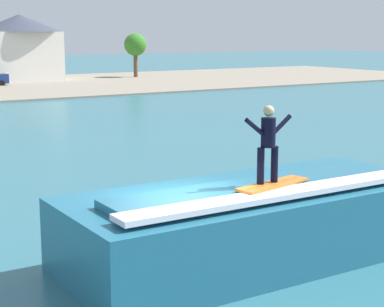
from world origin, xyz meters
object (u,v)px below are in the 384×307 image
object	(u,v)px
surfer	(268,140)
tree_tall_bare	(135,45)
wave_crest	(252,223)
surfboard	(273,184)
house_gabled_white	(20,45)

from	to	relation	value
surfer	tree_tall_bare	size ratio (longest dim) A/B	0.34
wave_crest	tree_tall_bare	size ratio (longest dim) A/B	1.75
surfboard	tree_tall_bare	size ratio (longest dim) A/B	0.40
surfer	house_gabled_white	bearing A→B (deg)	77.41
wave_crest	tree_tall_bare	bearing A→B (deg)	65.28
surfboard	surfer	xyz separation A→B (m)	(-0.10, 0.08, 0.99)
surfer	tree_tall_bare	xyz separation A→B (m)	(25.42, 55.69, 0.78)
surfboard	surfer	bearing A→B (deg)	142.20
surfboard	surfer	world-z (taller)	surfer
tree_tall_bare	wave_crest	bearing A→B (deg)	-114.72
wave_crest	tree_tall_bare	xyz separation A→B (m)	(25.36, 55.10, 2.80)
wave_crest	house_gabled_white	bearing A→B (deg)	77.34
wave_crest	surfboard	distance (m)	1.23
surfer	house_gabled_white	world-z (taller)	house_gabled_white
wave_crest	surfboard	world-z (taller)	surfboard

